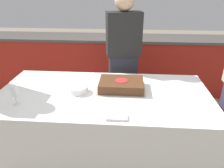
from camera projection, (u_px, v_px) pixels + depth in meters
ground_plane at (104, 150)px, 2.46m from camera, size 14.00×14.00×0.00m
back_counter at (114, 64)px, 3.72m from camera, size 4.40×0.58×0.92m
dining_table at (104, 123)px, 2.31m from camera, size 2.11×1.06×0.72m
cake at (121, 85)px, 2.22m from camera, size 0.48×0.36×0.10m
plate_stack at (78, 89)px, 2.17m from camera, size 0.19×0.19×0.06m
wine_glass at (14, 92)px, 1.90m from camera, size 0.06×0.06×0.18m
side_plate_near_cake at (119, 76)px, 2.54m from camera, size 0.17×0.17×0.00m
side_plate_right_edge at (191, 98)px, 2.06m from camera, size 0.17×0.17×0.00m
utensil_pile at (117, 117)px, 1.75m from camera, size 0.17×0.09×0.02m
person_cutting_cake at (123, 57)px, 2.77m from camera, size 0.45×0.29×1.64m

